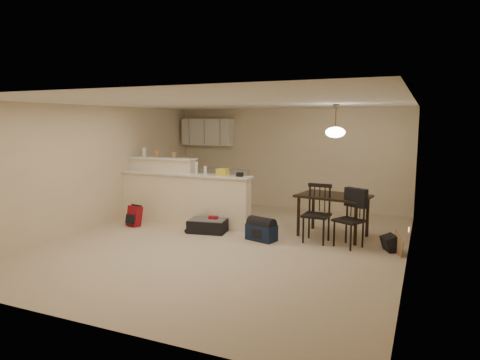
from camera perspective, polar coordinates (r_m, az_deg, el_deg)
The scene contains 21 objects.
room at distance 7.60m, azimuth -1.43°, elevation 0.80°, with size 7.00×7.02×2.50m.
breakfast_bar at distance 9.39m, azimuth -8.61°, elevation -1.91°, with size 3.08×0.58×1.39m.
upper_cabinets at distance 11.51m, azimuth -4.37°, elevation 6.40°, with size 1.40×0.34×0.70m, color white.
kitchen_counter at distance 11.43m, azimuth -3.71°, elevation -0.91°, with size 1.80×0.60×0.90m, color white.
thermostat at distance 8.41m, azimuth 22.13°, elevation 2.61°, with size 0.02×0.12×0.12m, color beige.
jar at distance 9.90m, azimuth -12.64°, elevation 3.63°, with size 0.10×0.10×0.20m, color silver.
cereal_box at distance 9.70m, azimuth -11.01°, elevation 3.48°, with size 0.10×0.07×0.16m, color tan.
small_box at distance 9.45m, azimuth -8.76°, elevation 3.30°, with size 0.08×0.06×0.12m, color tan.
bottle_a at distance 8.94m, azimuth -5.84°, elevation 1.62°, with size 0.07×0.07×0.26m, color silver.
bottle_b at distance 8.85m, azimuth -4.67°, elevation 1.30°, with size 0.06×0.06×0.18m, color silver.
bag_lump at distance 8.67m, azimuth -2.36°, elevation 1.06°, with size 0.22×0.18×0.14m, color tan.
pouch at distance 8.51m, azimuth -0.02°, elevation 0.73°, with size 0.12×0.10×0.08m, color tan.
dining_table at distance 8.28m, azimuth 12.34°, elevation -2.63°, with size 1.41×1.06×0.80m.
pendant_lamp at distance 8.15m, azimuth 12.60°, elevation 6.30°, with size 0.36×0.36×0.62m.
dining_chair_near at distance 7.87m, azimuth 10.15°, elevation -4.44°, with size 0.46×0.44×1.05m, color black, non-canonical shape.
dining_chair_far at distance 7.68m, azimuth 14.32°, elevation -5.04°, with size 0.44×0.42×1.00m, color black, non-canonical shape.
suitcase at distance 8.54m, azimuth -4.33°, elevation -6.13°, with size 0.73×0.48×0.25m, color black.
red_backpack at distance 9.26m, azimuth -13.90°, elevation -4.69°, with size 0.28×0.18×0.42m, color maroon.
navy_duffel at distance 7.95m, azimuth 2.88°, elevation -6.99°, with size 0.55×0.30×0.30m, color #121F3B.
black_daypack at distance 7.73m, azimuth 19.39°, elevation -7.99°, with size 0.30×0.21×0.26m, color black.
cardboard_sheet at distance 7.59m, azimuth 20.34°, elevation -8.06°, with size 0.43×0.02×0.33m, color tan.
Camera 1 is at (3.21, -6.83, 2.18)m, focal length 32.00 mm.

